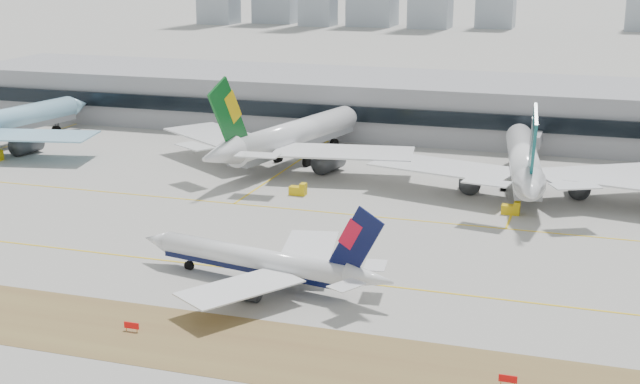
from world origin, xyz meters
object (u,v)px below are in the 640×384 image
(widebody_eva, at_px, (290,138))
(terminal, at_px, (428,105))
(taxiing_airliner, at_px, (262,262))
(widebody_cathay, at_px, (524,163))

(widebody_eva, relative_size, terminal, 0.24)
(taxiing_airliner, bearing_deg, widebody_eva, -62.31)
(widebody_cathay, distance_m, terminal, 65.78)
(widebody_cathay, relative_size, terminal, 0.23)
(widebody_eva, bearing_deg, widebody_cathay, -84.95)
(taxiing_airliner, height_order, widebody_eva, widebody_eva)
(terminal, bearing_deg, widebody_eva, -115.43)
(taxiing_airliner, distance_m, terminal, 125.06)
(taxiing_airliner, xyz_separation_m, terminal, (1.03, 125.00, 3.85))
(taxiing_airliner, distance_m, widebody_eva, 78.71)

